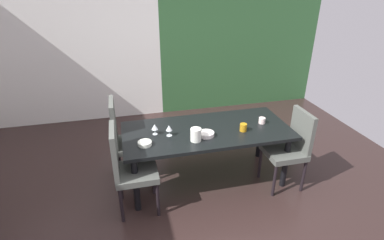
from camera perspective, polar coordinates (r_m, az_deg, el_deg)
The scene contains 14 objects.
ground_plane at distance 3.55m, azimuth 0.02°, elevation -16.17°, with size 6.29×5.54×0.02m, color #2E201E.
back_panel_interior at distance 5.45m, azimuth -23.76°, elevation 13.38°, with size 3.22×0.10×2.79m, color white.
garden_window_panel at distance 5.83m, azimuth 9.40°, elevation 15.80°, with size 3.06×0.10×2.79m, color #305D33.
dining_table at distance 3.59m, azimuth 2.84°, elevation -2.86°, with size 1.98×0.90×0.72m.
chair_left_far at distance 3.78m, azimuth -12.69°, elevation -3.15°, with size 0.44×0.44×1.06m.
chair_left_near at distance 3.25m, azimuth -12.13°, elevation -8.59°, with size 0.44×0.44×1.02m.
chair_right_near at distance 3.76m, azimuth 18.28°, elevation -4.60°, with size 0.44×0.44×0.97m.
wine_glass_left at distance 3.43m, azimuth -7.12°, elevation -1.36°, with size 0.08×0.08×0.13m.
wine_glass_corner at distance 3.38m, azimuth -4.40°, elevation -1.58°, with size 0.07×0.07×0.13m.
serving_bowl_right at distance 3.40m, azimuth 2.75°, elevation -2.69°, with size 0.18×0.18×0.05m, color white.
serving_bowl_west at distance 3.26m, azimuth -8.98°, elevation -4.42°, with size 0.15×0.15×0.04m, color white.
cup_rear at distance 3.55m, azimuth 9.74°, elevation -1.41°, with size 0.08×0.08×0.09m, color #BE8217.
cup_east at distance 3.79m, azimuth 13.19°, elevation -0.09°, with size 0.08×0.08×0.07m, color silver.
pitcher_near_shelf at distance 3.28m, azimuth 0.76°, elevation -2.80°, with size 0.14×0.12×0.15m.
Camera 1 is at (-0.63, -2.57, 2.36)m, focal length 28.00 mm.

